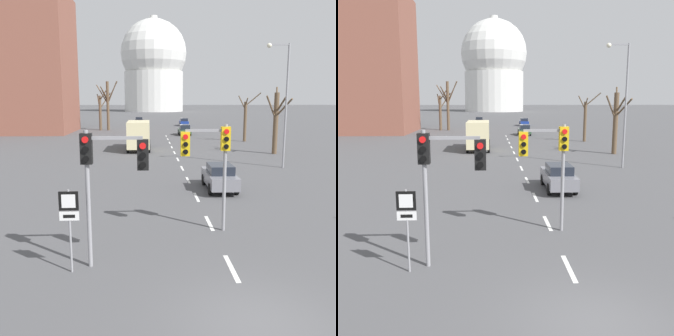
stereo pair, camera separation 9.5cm
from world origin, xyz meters
TOP-DOWN VIEW (x-y plane):
  - ground_plane at (0.00, 0.00)m, footprint 800.00×800.00m
  - lane_stripe_0 at (0.00, 3.11)m, footprint 0.16×2.00m
  - lane_stripe_1 at (0.00, 7.61)m, footprint 0.16×2.00m
  - lane_stripe_2 at (0.00, 12.11)m, footprint 0.16×2.00m
  - lane_stripe_3 at (0.00, 16.61)m, footprint 0.16×2.00m
  - lane_stripe_4 at (0.00, 21.11)m, footprint 0.16×2.00m
  - lane_stripe_5 at (0.00, 25.61)m, footprint 0.16×2.00m
  - lane_stripe_6 at (0.00, 30.11)m, footprint 0.16×2.00m
  - lane_stripe_7 at (0.00, 34.61)m, footprint 0.16×2.00m
  - lane_stripe_8 at (0.00, 39.11)m, footprint 0.16×2.00m
  - lane_stripe_9 at (0.00, 43.61)m, footprint 0.16×2.00m
  - lane_stripe_10 at (0.00, 48.11)m, footprint 0.16×2.00m
  - traffic_signal_near_left at (-3.95, 3.51)m, footprint 2.11×0.34m
  - traffic_signal_centre_tall at (-0.15, 6.67)m, footprint 1.98×0.34m
  - route_sign_post at (-5.11, 3.10)m, footprint 0.60×0.08m
  - street_lamp_right at (7.85, 21.03)m, footprint 1.81×0.36m
  - sedan_near_left at (-4.74, 76.66)m, footprint 1.81×4.16m
  - sedan_near_right at (1.61, 13.82)m, footprint 1.71×4.22m
  - sedan_mid_centre at (4.81, 70.88)m, footprint 1.79×4.36m
  - sedan_far_left at (2.90, 49.61)m, footprint 1.80×4.59m
  - delivery_truck at (-3.70, 32.40)m, footprint 2.44×7.20m
  - bare_tree_left_near at (-11.15, 59.59)m, footprint 2.64×2.49m
  - bare_tree_right_near at (10.03, 28.69)m, footprint 2.11×3.70m
  - bare_tree_left_far at (-9.83, 59.58)m, footprint 4.04×3.76m
  - bare_tree_right_far at (9.93, 40.18)m, footprint 2.81×1.51m
  - capitol_dome at (0.00, 171.86)m, footprint 30.51×30.51m
  - apartment_block_left at (-24.36, 55.85)m, footprint 18.00×14.00m

SIDE VIEW (x-z plane):
  - ground_plane at x=0.00m, z-range 0.00..0.00m
  - lane_stripe_0 at x=0.00m, z-range 0.00..0.01m
  - lane_stripe_1 at x=0.00m, z-range 0.00..0.01m
  - lane_stripe_2 at x=0.00m, z-range 0.00..0.01m
  - lane_stripe_3 at x=0.00m, z-range 0.00..0.01m
  - lane_stripe_4 at x=0.00m, z-range 0.00..0.01m
  - lane_stripe_5 at x=0.00m, z-range 0.00..0.01m
  - lane_stripe_6 at x=0.00m, z-range 0.00..0.01m
  - lane_stripe_7 at x=0.00m, z-range 0.00..0.01m
  - lane_stripe_8 at x=0.00m, z-range 0.00..0.01m
  - lane_stripe_9 at x=0.00m, z-range 0.00..0.01m
  - lane_stripe_10 at x=0.00m, z-range 0.00..0.01m
  - sedan_mid_centre at x=4.81m, z-range 0.00..1.59m
  - sedan_far_left at x=2.90m, z-range 0.00..1.62m
  - sedan_near_right at x=1.61m, z-range 0.03..1.61m
  - sedan_near_left at x=-4.74m, z-range 0.03..1.64m
  - delivery_truck at x=-3.70m, z-range 0.13..3.27m
  - route_sign_post at x=-5.11m, z-range 0.49..3.17m
  - bare_tree_right_far at x=9.93m, z-range -0.25..6.06m
  - traffic_signal_centre_tall at x=-0.15m, z-range 1.13..5.55m
  - bare_tree_right_near at x=10.03m, z-range 0.02..6.70m
  - traffic_signal_near_left at x=-3.95m, z-range 1.14..5.60m
  - bare_tree_left_near at x=-11.15m, z-range -0.15..6.96m
  - bare_tree_left_far at x=-9.83m, z-range 0.45..9.04m
  - street_lamp_right at x=7.85m, z-range 0.94..10.55m
  - apartment_block_left at x=-24.36m, z-range 0.00..22.20m
  - capitol_dome at x=0.00m, z-range -0.56..42.53m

